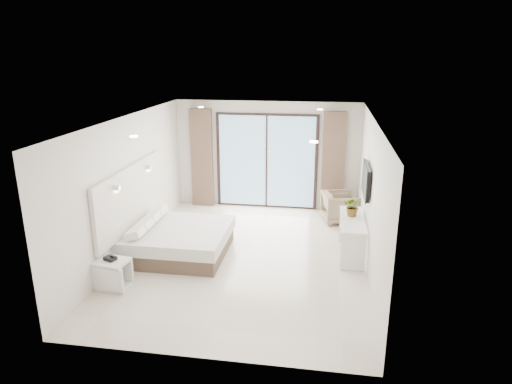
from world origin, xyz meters
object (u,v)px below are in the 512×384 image
bed (178,240)px  armchair (340,206)px  console_desk (352,229)px  nightstand (112,274)px

bed → armchair: bearing=36.0°
bed → console_desk: 3.43m
nightstand → console_desk: console_desk is taller
console_desk → armchair: size_ratio=1.91×
bed → nightstand: bearing=-114.6°
console_desk → nightstand: bearing=-154.6°
armchair → console_desk: bearing=171.6°
console_desk → armchair: bearing=95.8°
nightstand → console_desk: bearing=33.7°
bed → nightstand: bed is taller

